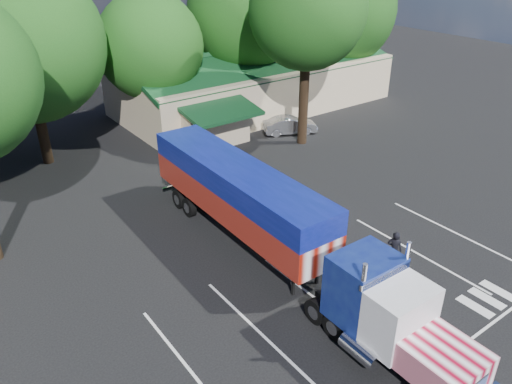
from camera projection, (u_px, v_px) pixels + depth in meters
ground at (242, 242)px, 25.63m from camera, size 120.00×120.00×0.00m
event_hall at (253, 83)px, 44.55m from camera, size 24.20×14.12×5.55m
tree_row_c at (24, 43)px, 30.82m from camera, size 10.00×10.00×13.05m
tree_row_d at (150, 46)px, 37.17m from camera, size 8.00×8.00×10.60m
tree_row_e at (244, 14)px, 41.58m from camera, size 9.60×9.60×12.90m
tree_row_f at (340, 10)px, 46.14m from camera, size 10.40×10.40×13.00m
tree_near_right at (308, 11)px, 33.38m from camera, size 8.00×8.00×13.50m
semi_truck at (270, 218)px, 23.08m from camera, size 3.34×20.31×4.25m
woman at (394, 250)px, 23.28m from camera, size 0.74×0.84×1.94m
bicycle at (272, 177)px, 31.53m from camera, size 1.30×1.63×0.83m
silver_sedan at (290, 125)px, 39.13m from camera, size 4.40×3.10×1.38m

